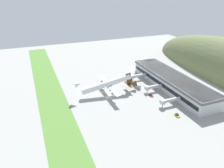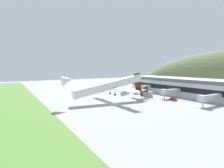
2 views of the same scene
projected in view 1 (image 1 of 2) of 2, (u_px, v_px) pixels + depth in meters
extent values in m
plane|color=#9E9E99|center=(108.00, 97.00, 165.72)|extent=(355.60, 355.60, 0.00)
cube|color=#568438|center=(54.00, 107.00, 152.18)|extent=(320.04, 20.46, 0.08)
cube|color=silver|center=(172.00, 82.00, 178.72)|extent=(89.55, 20.69, 10.78)
cube|color=#565B60|center=(172.00, 77.00, 176.89)|extent=(90.75, 21.89, 1.94)
cube|color=black|center=(161.00, 84.00, 175.46)|extent=(85.97, 0.16, 3.02)
cylinder|color=silver|center=(139.00, 76.00, 194.48)|extent=(2.60, 13.35, 2.60)
cube|color=silver|center=(132.00, 77.00, 192.24)|extent=(3.38, 2.86, 2.86)
cylinder|color=slate|center=(133.00, 79.00, 193.24)|extent=(0.36, 0.36, 4.00)
cylinder|color=silver|center=(154.00, 87.00, 173.31)|extent=(2.60, 13.03, 2.60)
cube|color=silver|center=(147.00, 88.00, 171.13)|extent=(3.38, 2.86, 2.86)
cylinder|color=slate|center=(147.00, 90.00, 172.12)|extent=(0.36, 0.36, 4.00)
cylinder|color=silver|center=(171.00, 100.00, 153.10)|extent=(2.60, 14.44, 2.60)
cube|color=silver|center=(162.00, 102.00, 150.68)|extent=(3.38, 2.86, 2.86)
cylinder|color=slate|center=(163.00, 104.00, 151.67)|extent=(0.36, 0.36, 4.00)
cylinder|color=white|center=(106.00, 84.00, 167.06)|extent=(4.52, 39.75, 11.12)
cone|color=white|center=(78.00, 84.00, 158.16)|extent=(4.43, 5.65, 5.20)
cone|color=#4C331E|center=(133.00, 84.00, 176.15)|extent=(4.43, 6.54, 5.36)
cube|color=#4C331E|center=(129.00, 79.00, 172.74)|extent=(0.50, 5.61, 10.04)
cube|color=#4C331E|center=(129.00, 84.00, 174.79)|extent=(11.75, 3.18, 0.89)
cube|color=white|center=(109.00, 85.00, 168.18)|extent=(39.59, 3.62, 1.05)
cylinder|color=#9E9EA3|center=(103.00, 81.00, 178.66)|extent=(2.30, 3.94, 2.87)
cylinder|color=#9E9EA3|center=(114.00, 93.00, 158.55)|extent=(2.30, 3.94, 2.87)
cylinder|color=#2D2D2D|center=(108.00, 87.00, 171.26)|extent=(0.28, 0.28, 2.20)
cylinder|color=#2D2D2D|center=(108.00, 88.00, 171.71)|extent=(0.45, 1.10, 1.10)
cylinder|color=#2D2D2D|center=(110.00, 89.00, 167.05)|extent=(0.28, 0.28, 2.20)
cylinder|color=#2D2D2D|center=(110.00, 90.00, 167.50)|extent=(0.45, 1.10, 1.10)
cylinder|color=#2D2D2D|center=(89.00, 88.00, 162.78)|extent=(0.22, 0.22, 1.98)
cylinder|color=#2D2D2D|center=(89.00, 89.00, 163.19)|extent=(0.30, 0.82, 0.82)
cube|color=gold|center=(177.00, 116.00, 141.40)|extent=(3.92, 2.08, 0.83)
cube|color=black|center=(177.00, 114.00, 141.25)|extent=(2.18, 1.71, 0.68)
cube|color=gold|center=(131.00, 80.00, 193.74)|extent=(4.07, 1.84, 0.83)
cube|color=black|center=(131.00, 79.00, 193.60)|extent=(2.25, 1.53, 0.68)
cube|color=#B21E1E|center=(151.00, 95.00, 167.15)|extent=(4.18, 1.87, 0.80)
cube|color=black|center=(151.00, 95.00, 167.03)|extent=(2.30, 1.57, 0.66)
cube|color=#333338|center=(135.00, 84.00, 183.34)|extent=(2.81, 2.46, 2.68)
cube|color=black|center=(134.00, 83.00, 184.28)|extent=(0.18, 1.98, 1.18)
cube|color=#999EA3|center=(138.00, 86.00, 179.70)|extent=(5.84, 2.60, 3.35)
cube|color=orange|center=(126.00, 88.00, 180.05)|extent=(0.52, 0.52, 0.03)
cone|color=orange|center=(126.00, 88.00, 179.93)|extent=(0.40, 0.40, 0.55)
cube|color=orange|center=(108.00, 79.00, 197.88)|extent=(0.52, 0.52, 0.03)
cone|color=orange|center=(108.00, 78.00, 197.76)|extent=(0.40, 0.40, 0.55)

